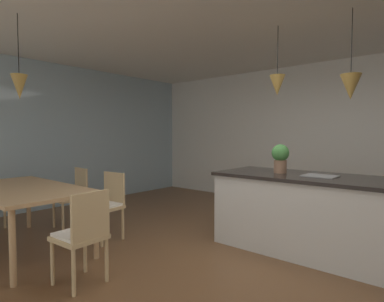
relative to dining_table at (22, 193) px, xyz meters
The scene contains 12 objects.
ground_plane 2.61m from the dining_table, 30.00° to the left, with size 10.00×8.40×0.04m, color brown.
wall_back_kitchen 5.06m from the dining_table, 64.28° to the left, with size 10.00×0.12×2.70m, color white.
window_wall_left_glazing 2.36m from the dining_table, 146.32° to the left, with size 0.06×8.40×2.70m, color #9EB7C6.
dining_table is the anchor object (origin of this frame).
chair_far_right 1.00m from the dining_table, 63.80° to the left, with size 0.44×0.44×0.87m.
chair_kitchen_end 1.35m from the dining_table, ahead, with size 0.42×0.42×0.87m.
chair_far_left 1.00m from the dining_table, 116.20° to the left, with size 0.44×0.44×0.87m.
kitchen_island 3.39m from the dining_table, 39.73° to the left, with size 2.14×0.95×0.91m.
pendant_over_table 1.23m from the dining_table, 18.80° to the right, with size 0.17×0.17×0.93m.
pendant_over_island_main 3.33m from the dining_table, 44.70° to the left, with size 0.19×0.19×0.85m.
pendant_over_island_aux 3.90m from the dining_table, 35.62° to the left, with size 0.21×0.21×0.95m.
potted_plant_on_island 3.14m from the dining_table, 44.01° to the left, with size 0.21×0.21×0.35m.
Camera 1 is at (1.74, -2.74, 1.37)m, focal length 29.36 mm.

